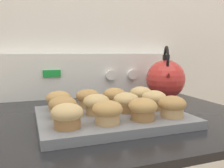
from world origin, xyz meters
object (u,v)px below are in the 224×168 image
muffin_r0_c3 (172,106)px  muffin_r2_c1 (88,98)px  muffin_r0_c1 (107,112)px  muffin_r2_c2 (114,96)px  muffin_pan (111,117)px  muffin_r0_c0 (67,115)px  muffin_r2_c0 (59,100)px  muffin_r1_c0 (63,107)px  muffin_r0_c2 (141,109)px  muffin_r1_c1 (96,104)px  muffin_r2_c3 (141,95)px  muffin_r1_c2 (126,102)px  tea_kettle (166,78)px  muffin_r1_c3 (154,100)px

muffin_r0_c3 → muffin_r2_c1: bearing=134.6°
muffin_r0_c1 → muffin_r2_c2: size_ratio=1.00×
muffin_pan → muffin_r0_c0: muffin_r0_c0 is taller
muffin_r2_c0 → muffin_r0_c3: bearing=-33.8°
muffin_r0_c0 → muffin_r1_c0: bearing=88.1°
muffin_pan → muffin_r0_c2: 0.11m
muffin_r1_c0 → muffin_r1_c1: bearing=1.6°
muffin_r0_c2 → muffin_r2_c2: size_ratio=1.00×
muffin_r0_c2 → muffin_r2_c1: size_ratio=1.00×
muffin_r0_c1 → muffin_r2_c3: same height
muffin_r2_c0 → muffin_r1_c2: bearing=-27.6°
muffin_r0_c0 → muffin_r1_c1: 0.13m
muffin_r1_c0 → muffin_r1_c2: bearing=-0.6°
muffin_r0_c2 → muffin_r1_c0: size_ratio=1.00×
muffin_r0_c1 → muffin_r0_c3: 0.18m
muffin_r1_c0 → muffin_r1_c2: 0.18m
muffin_r0_c2 → muffin_r0_c3: bearing=-0.2°
muffin_r2_c2 → muffin_r2_c3: bearing=-1.1°
muffin_r0_c2 → muffin_r2_c3: bearing=63.7°
muffin_r0_c1 → muffin_r0_c3: bearing=-0.2°
muffin_r2_c0 → muffin_r1_c1: bearing=-44.1°
muffin_r1_c1 → muffin_r2_c1: size_ratio=1.00×
muffin_r0_c3 → tea_kettle: tea_kettle is taller
muffin_r0_c2 → muffin_r1_c2: bearing=92.2°
muffin_r0_c1 → muffin_r1_c2: size_ratio=1.00×
muffin_r1_c3 → muffin_r2_c1: (-0.18, 0.09, 0.00)m
muffin_r0_c2 → muffin_r2_c0: (-0.18, 0.18, 0.00)m
muffin_pan → muffin_r2_c2: 0.11m
muffin_r1_c3 → muffin_r0_c2: bearing=-134.0°
muffin_r1_c1 → muffin_r2_c0: same height
muffin_pan → muffin_r1_c1: size_ratio=5.47×
muffin_pan → muffin_r1_c1: (-0.04, 0.00, 0.04)m
muffin_r2_c0 → tea_kettle: 0.47m
muffin_r0_c2 → muffin_r1_c3: bearing=46.0°
muffin_r0_c0 → muffin_r0_c3: size_ratio=1.00×
muffin_pan → muffin_r2_c2: muffin_r2_c2 is taller
muffin_r0_c1 → muffin_r1_c0: (-0.09, 0.09, 0.00)m
muffin_r0_c0 → tea_kettle: size_ratio=0.34×
muffin_r1_c0 → muffin_r2_c1: size_ratio=1.00×
muffin_r1_c1 → muffin_r2_c3: size_ratio=1.00×
muffin_r0_c2 → muffin_r1_c2: size_ratio=1.00×
muffin_r2_c0 → muffin_r2_c3: 0.27m
muffin_r1_c0 → muffin_r1_c3: size_ratio=1.00×
muffin_r1_c2 → tea_kettle: size_ratio=0.34×
muffin_r2_c1 → muffin_r0_c1: bearing=-89.4°
muffin_r2_c1 → muffin_r2_c3: size_ratio=1.00×
muffin_r0_c2 → muffin_r0_c3: (0.09, -0.00, 0.00)m
muffin_r0_c2 → muffin_r1_c1: bearing=134.2°
muffin_pan → muffin_r0_c2: bearing=-62.4°
muffin_r1_c0 → muffin_r1_c1: size_ratio=1.00×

